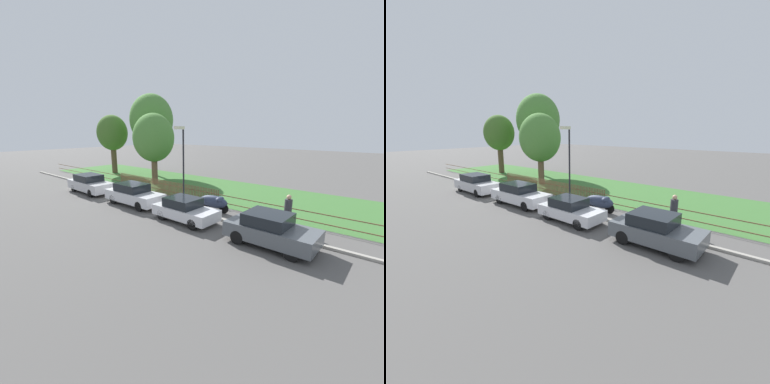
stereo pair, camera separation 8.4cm
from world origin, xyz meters
TOP-DOWN VIEW (x-y plane):
  - ground_plane at (0.00, 0.00)m, footprint 120.00×120.00m
  - kerb_stone at (0.00, 0.10)m, footprint 38.41×0.20m
  - grass_strip at (0.00, 6.49)m, footprint 38.41×8.40m
  - park_fence at (0.00, 2.30)m, footprint 38.41×0.05m
  - parked_car_silver_hatchback at (-4.71, -1.25)m, footprint 4.54×1.80m
  - parked_car_black_saloon at (0.93, -1.14)m, footprint 4.52×1.79m
  - parked_car_navy_estate at (5.74, -1.29)m, footprint 3.79×1.74m
  - parked_car_red_compact at (10.73, -1.20)m, footprint 3.90×1.84m
  - covered_motorcycle at (5.99, 1.19)m, footprint 2.10×0.79m
  - tree_nearest_kerb at (-12.07, 5.88)m, footprint 3.52×3.52m
  - tree_behind_motorcycle at (-7.60, 8.07)m, footprint 4.81×4.81m
  - tree_mid_park at (-3.38, 4.58)m, footprint 3.83×3.83m
  - pedestrian_near_fence at (10.61, 1.13)m, footprint 0.53×0.53m
  - street_lamp at (3.86, 0.60)m, footprint 0.20×0.79m

SIDE VIEW (x-z plane):
  - ground_plane at x=0.00m, z-range 0.00..0.00m
  - grass_strip at x=0.00m, z-range 0.00..0.01m
  - kerb_stone at x=0.00m, z-range 0.00..0.12m
  - park_fence at x=0.00m, z-range 0.00..1.13m
  - covered_motorcycle at x=5.99m, z-range 0.12..1.15m
  - parked_car_navy_estate at x=5.74m, z-range 0.01..1.33m
  - parked_car_red_compact at x=10.73m, z-range 0.01..1.47m
  - parked_car_black_saloon at x=0.93m, z-range 0.01..1.48m
  - parked_car_silver_hatchback at x=-4.71m, z-range 0.00..1.50m
  - pedestrian_near_fence at x=10.61m, z-range 0.12..1.97m
  - street_lamp at x=3.86m, z-range 0.72..5.95m
  - tree_mid_park at x=-3.38m, z-range 1.02..7.55m
  - tree_nearest_kerb at x=-12.07m, z-range 1.27..8.02m
  - tree_behind_motorcycle at x=-7.60m, z-range 1.67..10.58m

